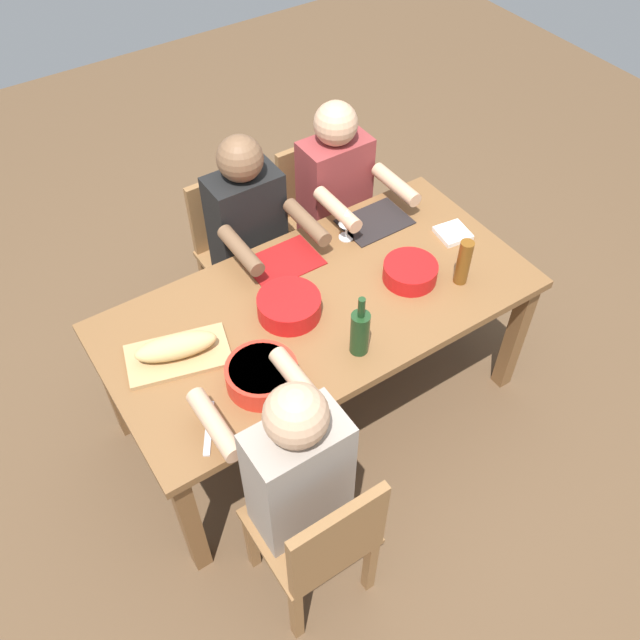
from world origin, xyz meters
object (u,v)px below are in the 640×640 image
(cutting_board, at_px, (178,355))
(serving_bowl_salad, at_px, (262,374))
(dining_table, at_px, (320,316))
(bread_loaf, at_px, (176,347))
(chair_far_right, at_px, (319,211))
(serving_bowl_fruit, at_px, (410,271))
(diner_far_right, at_px, (339,197))
(diner_near_left, at_px, (293,471))
(wine_bottle, at_px, (360,332))
(beer_bottle, at_px, (464,262))
(napkin_stack, at_px, (453,233))
(chair_near_left, at_px, (321,539))
(serving_bowl_greens, at_px, (289,305))
(wine_glass, at_px, (347,218))
(diner_far_center, at_px, (252,233))
(chair_far_center, at_px, (237,246))

(cutting_board, bearing_deg, serving_bowl_salad, -53.79)
(dining_table, distance_m, bread_loaf, 0.65)
(chair_far_right, bearing_deg, serving_bowl_fruit, -96.63)
(dining_table, xyz_separation_m, diner_far_right, (0.51, 0.59, 0.04))
(diner_near_left, height_order, wine_bottle, diner_near_left)
(chair_far_right, relative_size, beer_bottle, 3.86)
(cutting_board, bearing_deg, napkin_stack, -1.63)
(chair_near_left, xyz_separation_m, wine_bottle, (0.49, 0.48, 0.37))
(chair_far_right, height_order, wine_bottle, wine_bottle)
(serving_bowl_greens, relative_size, bread_loaf, 0.83)
(diner_far_right, bearing_deg, serving_bowl_salad, -138.18)
(bread_loaf, height_order, wine_glass, wine_glass)
(diner_far_right, bearing_deg, bread_loaf, -154.80)
(diner_far_center, height_order, serving_bowl_greens, diner_far_center)
(diner_far_right, relative_size, serving_bowl_fruit, 5.07)
(wine_bottle, bearing_deg, wine_glass, 59.33)
(wine_bottle, relative_size, napkin_stack, 2.07)
(dining_table, height_order, chair_far_right, chair_far_right)
(diner_far_right, relative_size, serving_bowl_greens, 4.53)
(diner_far_right, bearing_deg, beer_bottle, -84.86)
(diner_far_center, xyz_separation_m, wine_bottle, (-0.01, -0.89, 0.15))
(chair_near_left, xyz_separation_m, serving_bowl_fruit, (0.91, 0.68, 0.30))
(serving_bowl_fruit, height_order, napkin_stack, serving_bowl_fruit)
(dining_table, height_order, diner_far_center, diner_far_center)
(chair_far_center, distance_m, wine_glass, 0.70)
(serving_bowl_fruit, relative_size, beer_bottle, 1.07)
(diner_near_left, distance_m, serving_bowl_greens, 0.72)
(chair_far_right, relative_size, cutting_board, 2.12)
(dining_table, bearing_deg, diner_far_right, 49.51)
(diner_far_center, xyz_separation_m, cutting_board, (-0.63, -0.53, 0.05))
(serving_bowl_fruit, distance_m, wine_bottle, 0.47)
(diner_near_left, xyz_separation_m, beer_bottle, (1.09, 0.37, 0.15))
(dining_table, height_order, diner_near_left, diner_near_left)
(serving_bowl_greens, relative_size, wine_glass, 1.60)
(chair_far_center, distance_m, diner_far_center, 0.28)
(chair_far_center, relative_size, cutting_board, 2.12)
(chair_far_right, relative_size, bread_loaf, 2.66)
(chair_far_center, xyz_separation_m, serving_bowl_fruit, (0.41, -0.87, 0.30))
(chair_near_left, distance_m, diner_near_left, 0.28)
(chair_near_left, bearing_deg, diner_near_left, 90.00)
(diner_near_left, xyz_separation_m, serving_bowl_greens, (0.37, 0.61, 0.09))
(dining_table, height_order, napkin_stack, napkin_stack)
(diner_near_left, distance_m, chair_far_right, 1.72)
(serving_bowl_greens, relative_size, wine_bottle, 0.91)
(diner_far_right, distance_m, cutting_board, 1.25)
(beer_bottle, distance_m, wine_glass, 0.56)
(wine_glass, xyz_separation_m, napkin_stack, (0.42, -0.26, -0.10))
(diner_far_center, distance_m, chair_far_right, 0.58)
(diner_far_center, height_order, beer_bottle, diner_far_center)
(diner_far_right, relative_size, beer_bottle, 5.45)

